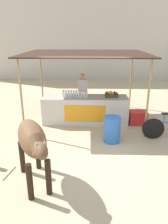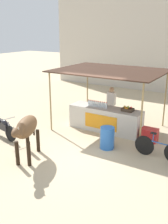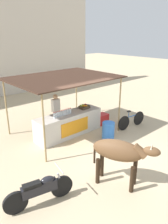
{
  "view_description": "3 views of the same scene",
  "coord_description": "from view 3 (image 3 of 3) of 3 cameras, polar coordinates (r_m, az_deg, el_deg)",
  "views": [
    {
      "loc": [
        0.16,
        -5.19,
        3.06
      ],
      "look_at": [
        -0.01,
        1.25,
        0.74
      ],
      "focal_mm": 35.0,
      "sensor_mm": 36.0,
      "label": 1
    },
    {
      "loc": [
        4.52,
        -6.82,
        4.02
      ],
      "look_at": [
        -0.07,
        0.67,
        1.19
      ],
      "focal_mm": 42.0,
      "sensor_mm": 36.0,
      "label": 2
    },
    {
      "loc": [
        -5.2,
        -4.53,
        4.1
      ],
      "look_at": [
        0.29,
        1.57,
        1.12
      ],
      "focal_mm": 35.0,
      "sensor_mm": 36.0,
      "label": 3
    }
  ],
  "objects": [
    {
      "name": "ground_plane",
      "position": [
        8.02,
        6.08,
        -10.92
      ],
      "size": [
        60.0,
        60.0,
        0.0
      ],
      "primitive_type": "plane",
      "color": "tan"
    },
    {
      "name": "stall_counter",
      "position": [
        9.24,
        -3.95,
        -3.17
      ],
      "size": [
        3.0,
        0.82,
        0.96
      ],
      "color": "beige",
      "rests_on": "ground"
    },
    {
      "name": "stall_awning",
      "position": [
        8.92,
        -5.46,
        8.5
      ],
      "size": [
        4.2,
        3.2,
        2.44
      ],
      "color": "#382319",
      "rests_on": "ground"
    },
    {
      "name": "water_bottle_row",
      "position": [
        8.79,
        -5.64,
        -0.29
      ],
      "size": [
        0.88,
        0.07,
        0.25
      ],
      "color": "silver",
      "rests_on": "stall_counter"
    },
    {
      "name": "fruit_crate",
      "position": [
        9.63,
        0.06,
        1.39
      ],
      "size": [
        0.44,
        0.32,
        0.18
      ],
      "color": "#3F3326",
      "rests_on": "stall_counter"
    },
    {
      "name": "vendor_behind_counter",
      "position": [
        9.61,
        -7.32,
        0.0
      ],
      "size": [
        0.34,
        0.22,
        1.65
      ],
      "color": "#383842",
      "rests_on": "ground"
    },
    {
      "name": "cooler_box",
      "position": [
        10.45,
        4.58,
        -1.82
      ],
      "size": [
        0.6,
        0.44,
        0.48
      ],
      "primitive_type": "cube",
      "color": "red",
      "rests_on": "ground"
    },
    {
      "name": "water_barrel",
      "position": [
        8.82,
        6.34,
        -5.09
      ],
      "size": [
        0.49,
        0.49,
        0.77
      ],
      "primitive_type": "cylinder",
      "color": "blue",
      "rests_on": "ground"
    },
    {
      "name": "cow",
      "position": [
        6.14,
        9.29,
        -10.33
      ],
      "size": [
        1.1,
        1.8,
        1.44
      ],
      "color": "brown",
      "rests_on": "ground"
    },
    {
      "name": "motorcycle_parked",
      "position": [
        5.86,
        -11.34,
        -19.28
      ],
      "size": [
        1.78,
        0.62,
        0.9
      ],
      "color": "black",
      "rests_on": "ground"
    },
    {
      "name": "bicycle_leaning",
      "position": [
        10.2,
        12.29,
        -2.12
      ],
      "size": [
        1.66,
        0.2,
        0.85
      ],
      "color": "black",
      "rests_on": "ground"
    }
  ]
}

